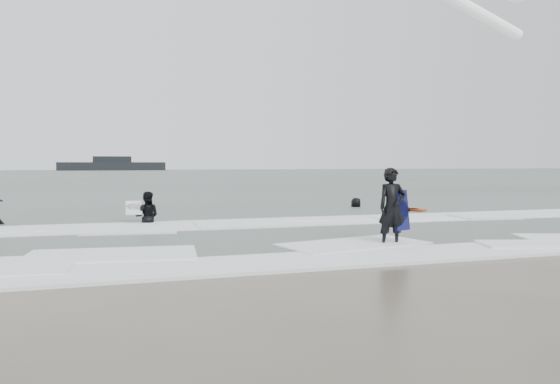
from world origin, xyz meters
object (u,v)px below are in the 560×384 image
object	(u,v)px
surfer_right_near	(405,213)
vessel_horizon	(112,165)
surfer_wading	(147,225)
surfer_right_far	(356,208)
surfer_centre	(392,247)

from	to	relation	value
surfer_right_near	vessel_horizon	xyz separation A→B (m)	(-10.85, 140.01, 1.45)
surfer_right_near	vessel_horizon	bearing A→B (deg)	-116.93
surfer_wading	surfer_right_near	xyz separation A→B (m)	(10.05, 1.28, 0.00)
surfer_right_far	vessel_horizon	distance (m)	137.70
surfer_right_far	vessel_horizon	size ratio (longest dim) A/B	0.06
surfer_centre	surfer_right_far	distance (m)	11.13
surfer_right_near	surfer_right_far	world-z (taller)	surfer_right_near
vessel_horizon	surfer_centre	bearing A→B (deg)	-87.67
surfer_centre	surfer_wading	size ratio (longest dim) A/B	1.16
surfer_wading	surfer_right_far	bearing A→B (deg)	-142.77
surfer_wading	surfer_right_near	size ratio (longest dim) A/B	0.92
surfer_wading	surfer_centre	bearing A→B (deg)	142.97
surfer_right_far	surfer_right_near	bearing A→B (deg)	84.46
surfer_right_far	vessel_horizon	bearing A→B (deg)	-109.27
surfer_centre	surfer_right_near	xyz separation A→B (m)	(4.83, 7.73, 0.00)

